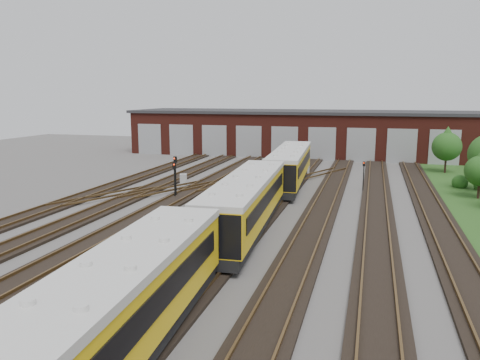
# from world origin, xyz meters

# --- Properties ---
(ground) EXTENTS (120.00, 120.00, 0.00)m
(ground) POSITION_xyz_m (0.00, 0.00, 0.00)
(ground) COLOR #4C4947
(ground) RESTS_ON ground
(track_network) EXTENTS (30.40, 70.00, 0.33)m
(track_network) POSITION_xyz_m (-0.17, 0.59, 0.11)
(track_network) COLOR black
(track_network) RESTS_ON ground
(maintenance_shed) EXTENTS (51.00, 12.50, 6.35)m
(maintenance_shed) POSITION_xyz_m (-0.01, 39.97, 3.20)
(maintenance_shed) COLOR #541C15
(maintenance_shed) RESTS_ON ground
(metro_train) EXTENTS (3.78, 47.69, 3.21)m
(metro_train) POSITION_xyz_m (2.00, -0.44, 1.98)
(metro_train) COLOR black
(metro_train) RESTS_ON ground
(signal_mast_0) EXTENTS (0.31, 0.30, 3.49)m
(signal_mast_0) POSITION_xyz_m (-6.54, 7.99, 2.23)
(signal_mast_0) COLOR black
(signal_mast_0) RESTS_ON ground
(signal_mast_1) EXTENTS (0.30, 0.28, 3.06)m
(signal_mast_1) POSITION_xyz_m (-6.42, 7.50, 1.98)
(signal_mast_1) COLOR black
(signal_mast_1) RESTS_ON ground
(signal_mast_2) EXTENTS (0.29, 0.27, 3.48)m
(signal_mast_2) POSITION_xyz_m (0.99, 6.31, 2.23)
(signal_mast_2) COLOR black
(signal_mast_2) RESTS_ON ground
(signal_mast_3) EXTENTS (0.24, 0.22, 2.74)m
(signal_mast_3) POSITION_xyz_m (8.81, 14.69, 1.75)
(signal_mast_3) COLOR black
(signal_mast_3) RESTS_ON ground
(relay_cabinet_1) EXTENTS (0.66, 0.56, 1.06)m
(relay_cabinet_1) POSITION_xyz_m (-2.87, 26.11, 0.53)
(relay_cabinet_1) COLOR #ACB0B2
(relay_cabinet_1) RESTS_ON ground
(relay_cabinet_2) EXTENTS (0.82, 0.75, 1.11)m
(relay_cabinet_2) POSITION_xyz_m (-7.95, 13.00, 0.55)
(relay_cabinet_2) COLOR #ACB0B2
(relay_cabinet_2) RESTS_ON ground
(relay_cabinet_3) EXTENTS (0.70, 0.59, 1.11)m
(relay_cabinet_3) POSITION_xyz_m (-2.11, 12.61, 0.55)
(relay_cabinet_3) COLOR #ACB0B2
(relay_cabinet_3) RESTS_ON ground
(relay_cabinet_4) EXTENTS (0.78, 0.73, 1.04)m
(relay_cabinet_4) POSITION_xyz_m (2.63, 21.80, 0.52)
(relay_cabinet_4) COLOR #ACB0B2
(relay_cabinet_4) RESTS_ON ground
(tree_0) EXTENTS (3.16, 3.16, 5.23)m
(tree_0) POSITION_xyz_m (17.36, 27.57, 3.36)
(tree_0) COLOR black
(tree_0) RESTS_ON ground
(bush_1) EXTENTS (1.44, 1.44, 1.44)m
(bush_1) POSITION_xyz_m (17.52, 18.98, 0.72)
(bush_1) COLOR #174513
(bush_1) RESTS_ON ground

